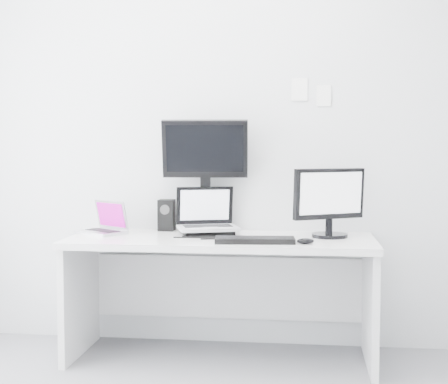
{
  "coord_description": "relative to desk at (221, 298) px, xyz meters",
  "views": [
    {
      "loc": [
        0.49,
        -2.61,
        1.27
      ],
      "look_at": [
        0.02,
        1.23,
        1.0
      ],
      "focal_mm": 53.39,
      "sensor_mm": 36.0,
      "label": 1
    }
  ],
  "objects": [
    {
      "name": "wall_note_0",
      "position": [
        0.45,
        0.34,
        1.26
      ],
      "size": [
        0.1,
        0.0,
        0.14
      ],
      "primitive_type": "cube",
      "color": "white",
      "rests_on": "back_wall"
    },
    {
      "name": "dell_laptop",
      "position": [
        -0.1,
        0.12,
        0.51
      ],
      "size": [
        0.42,
        0.38,
        0.3
      ],
      "primitive_type": "cube",
      "rotation": [
        0.0,
        0.0,
        0.32
      ],
      "color": "silver",
      "rests_on": "desk"
    },
    {
      "name": "back_wall",
      "position": [
        0.0,
        0.35,
        0.99
      ],
      "size": [
        3.6,
        0.0,
        3.6
      ],
      "primitive_type": "plane",
      "rotation": [
        1.57,
        0.0,
        0.0
      ],
      "color": "silver",
      "rests_on": "ground"
    },
    {
      "name": "speaker",
      "position": [
        -0.38,
        0.27,
        0.46
      ],
      "size": [
        0.1,
        0.1,
        0.2
      ],
      "primitive_type": "cube",
      "rotation": [
        0.0,
        0.0,
        -0.03
      ],
      "color": "black",
      "rests_on": "desk"
    },
    {
      "name": "desk",
      "position": [
        0.0,
        0.0,
        0.0
      ],
      "size": [
        1.8,
        0.7,
        0.73
      ],
      "primitive_type": "cube",
      "color": "white",
      "rests_on": "ground"
    },
    {
      "name": "macbook",
      "position": [
        -0.75,
        0.07,
        0.47
      ],
      "size": [
        0.35,
        0.33,
        0.21
      ],
      "primitive_type": "cube",
      "rotation": [
        0.0,
        0.0,
        -0.61
      ],
      "color": "silver",
      "rests_on": "desk"
    },
    {
      "name": "wall_note_1",
      "position": [
        0.6,
        0.34,
        1.22
      ],
      "size": [
        0.09,
        0.0,
        0.13
      ],
      "primitive_type": "cube",
      "color": "white",
      "rests_on": "back_wall"
    },
    {
      "name": "keyboard",
      "position": [
        0.21,
        -0.19,
        0.38
      ],
      "size": [
        0.46,
        0.2,
        0.03
      ],
      "primitive_type": "cube",
      "rotation": [
        0.0,
        0.0,
        0.09
      ],
      "color": "black",
      "rests_on": "desk"
    },
    {
      "name": "mouse",
      "position": [
        0.49,
        -0.2,
        0.38
      ],
      "size": [
        0.11,
        0.09,
        0.03
      ],
      "primitive_type": "ellipsoid",
      "rotation": [
        0.0,
        0.0,
        0.26
      ],
      "color": "black",
      "rests_on": "desk"
    },
    {
      "name": "samsung_monitor",
      "position": [
        0.64,
        0.09,
        0.58
      ],
      "size": [
        0.5,
        0.42,
        0.42
      ],
      "primitive_type": "cube",
      "rotation": [
        0.0,
        0.0,
        0.53
      ],
      "color": "black",
      "rests_on": "desk"
    },
    {
      "name": "rear_monitor",
      "position": [
        -0.13,
        0.24,
        0.72
      ],
      "size": [
        0.54,
        0.24,
        0.72
      ],
      "primitive_type": "cube",
      "rotation": [
        0.0,
        0.0,
        0.09
      ],
      "color": "black",
      "rests_on": "desk"
    }
  ]
}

